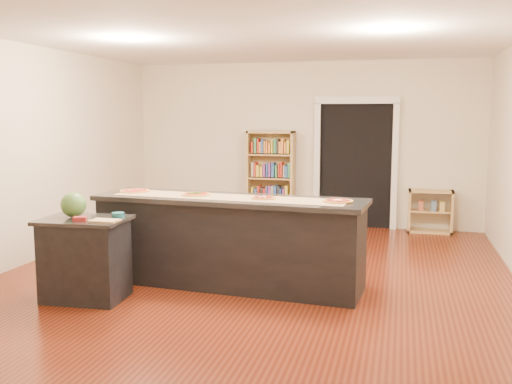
% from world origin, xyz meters
% --- Properties ---
extents(room, '(6.00, 7.00, 2.80)m').
position_xyz_m(room, '(0.00, 0.00, 1.40)').
color(room, beige).
rests_on(room, ground).
extents(doorway, '(1.40, 0.09, 2.21)m').
position_xyz_m(doorway, '(0.90, 3.46, 1.20)').
color(doorway, black).
rests_on(doorway, room).
extents(kitchen_island, '(3.03, 0.82, 1.00)m').
position_xyz_m(kitchen_island, '(-0.18, -0.29, 0.50)').
color(kitchen_island, black).
rests_on(kitchen_island, ground).
extents(side_counter, '(0.86, 0.63, 0.85)m').
position_xyz_m(side_counter, '(-1.48, -1.14, 0.43)').
color(side_counter, black).
rests_on(side_counter, ground).
extents(bookshelf, '(0.82, 0.29, 1.63)m').
position_xyz_m(bookshelf, '(-0.53, 3.30, 0.82)').
color(bookshelf, tan).
rests_on(bookshelf, ground).
extents(low_shelf, '(0.70, 0.30, 0.70)m').
position_xyz_m(low_shelf, '(2.13, 3.30, 0.35)').
color(low_shelf, tan).
rests_on(low_shelf, ground).
extents(waste_bin, '(0.26, 0.26, 0.38)m').
position_xyz_m(waste_bin, '(-0.44, 3.11, 0.19)').
color(waste_bin, '#6390DD').
rests_on(waste_bin, ground).
extents(kraft_paper, '(2.66, 0.68, 0.00)m').
position_xyz_m(kraft_paper, '(-0.19, -0.32, 1.00)').
color(kraft_paper, tan).
rests_on(kraft_paper, kitchen_island).
extents(watermelon, '(0.26, 0.26, 0.26)m').
position_xyz_m(watermelon, '(-1.62, -1.09, 0.98)').
color(watermelon, '#144214').
rests_on(watermelon, side_counter).
extents(cutting_board, '(0.28, 0.19, 0.02)m').
position_xyz_m(cutting_board, '(-1.17, -1.25, 0.86)').
color(cutting_board, tan).
rests_on(cutting_board, side_counter).
extents(package_red, '(0.15, 0.13, 0.05)m').
position_xyz_m(package_red, '(-1.43, -1.29, 0.88)').
color(package_red, maroon).
rests_on(package_red, side_counter).
extents(package_teal, '(0.13, 0.13, 0.05)m').
position_xyz_m(package_teal, '(-1.17, -0.99, 0.88)').
color(package_teal, '#195966').
rests_on(package_teal, side_counter).
extents(pizza_a, '(0.35, 0.35, 0.02)m').
position_xyz_m(pizza_a, '(-1.39, -0.15, 1.01)').
color(pizza_a, '#BB9048').
rests_on(pizza_a, kitchen_island).
extents(pizza_b, '(0.32, 0.32, 0.02)m').
position_xyz_m(pizza_b, '(-0.59, -0.25, 1.01)').
color(pizza_b, '#BB9048').
rests_on(pizza_b, kitchen_island).
extents(pizza_c, '(0.28, 0.28, 0.02)m').
position_xyz_m(pizza_c, '(0.22, -0.33, 1.01)').
color(pizza_c, '#BB9048').
rests_on(pizza_c, kitchen_island).
extents(pizza_d, '(0.33, 0.33, 0.02)m').
position_xyz_m(pizza_d, '(1.02, -0.36, 1.01)').
color(pizza_d, '#BB9048').
rests_on(pizza_d, kitchen_island).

